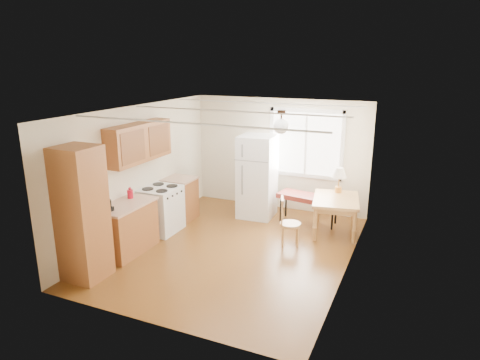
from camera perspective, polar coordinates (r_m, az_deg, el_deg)
The scene contains 11 objects.
room_shell at distance 7.41m, azimuth -0.82°, elevation -0.38°, with size 4.60×5.60×2.62m.
kitchen_run at distance 7.87m, azimuth -14.22°, elevation -3.01°, with size 0.65×3.40×2.20m.
window_unit at distance 9.42m, azimuth 8.78°, elevation 4.83°, with size 1.64×0.05×1.51m.
pendant_light at distance 7.32m, azimuth 5.50°, elevation 7.25°, with size 0.26×0.26×0.40m.
refrigerator at distance 9.17m, azimuth 2.31°, elevation 0.47°, with size 0.77×0.78×1.78m.
bench at distance 8.98m, azimuth 9.15°, elevation -2.45°, with size 1.35×0.69×0.60m.
dining_table at distance 8.55m, azimuth 12.65°, elevation -3.04°, with size 1.05×1.27×0.71m.
chair at distance 7.89m, azimuth 6.15°, elevation -5.16°, with size 0.43×0.43×0.89m.
table_lamp at distance 8.80m, azimuth 13.09°, elevation 0.72°, with size 0.30×0.30×0.52m.
coffee_maker at distance 7.33m, azimuth -17.58°, elevation -3.20°, with size 0.17×0.23×0.34m.
kettle at distance 7.95m, azimuth -14.44°, elevation -1.77°, with size 0.11×0.11×0.20m.
Camera 1 is at (2.94, -6.48, 3.32)m, focal length 32.00 mm.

